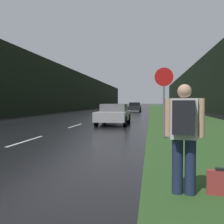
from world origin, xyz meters
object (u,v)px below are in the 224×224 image
car_passing_near (114,114)px  car_passing_far (135,107)px  hitchhiker_with_backpack (184,132)px  suitcase (220,183)px  stop_sign (164,94)px

car_passing_near → car_passing_far: (-0.00, 24.35, 0.04)m
hitchhiker_with_backpack → car_passing_far: (-2.89, 38.12, -0.27)m
hitchhiker_with_backpack → car_passing_near: (-2.89, 13.78, -0.31)m
suitcase → car_passing_far: size_ratio=0.09×
stop_sign → hitchhiker_with_backpack: 6.98m
stop_sign → car_passing_near: bearing=113.0°
hitchhiker_with_backpack → car_passing_far: size_ratio=0.37×
hitchhiker_with_backpack → stop_sign: bearing=98.9°
car_passing_far → hitchhiker_with_backpack: bearing=94.3°
car_passing_near → car_passing_far: car_passing_far is taller
stop_sign → car_passing_far: bearing=95.3°
car_passing_far → suitcase: bearing=95.2°
stop_sign → car_passing_far: stop_sign is taller
stop_sign → hitchhiker_with_backpack: size_ratio=1.64×
car_passing_far → stop_sign: bearing=95.3°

